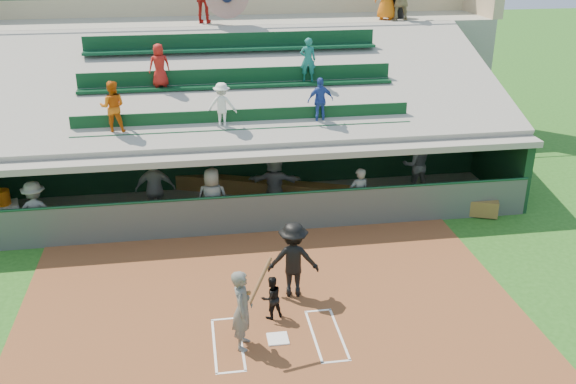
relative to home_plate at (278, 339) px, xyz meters
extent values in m
plane|color=#215518|center=(0.00, 0.00, -0.04)|extent=(100.00, 100.00, 0.00)
cube|color=brown|center=(0.00, 0.50, -0.03)|extent=(11.00, 9.00, 0.02)
cube|color=white|center=(0.00, 0.00, 0.00)|extent=(0.43, 0.43, 0.03)
cube|color=silver|center=(-0.75, 0.00, -0.01)|extent=(0.05, 1.80, 0.01)
cube|color=white|center=(0.75, 0.00, -0.01)|extent=(0.05, 1.80, 0.01)
cube|color=white|center=(-1.30, 0.00, -0.01)|extent=(0.05, 1.80, 0.01)
cube|color=silver|center=(1.30, 0.00, -0.01)|extent=(0.05, 1.80, 0.01)
cube|color=white|center=(-1.02, 0.90, -0.01)|extent=(0.60, 0.05, 0.01)
cube|color=white|center=(1.02, 0.90, -0.01)|extent=(0.60, 0.05, 0.01)
cube|color=white|center=(-1.02, -0.90, -0.01)|extent=(0.60, 0.05, 0.01)
cube|color=silver|center=(1.02, -0.90, -0.01)|extent=(0.60, 0.05, 0.01)
cube|color=gray|center=(0.00, 6.75, -0.02)|extent=(16.00, 3.50, 0.04)
cube|color=gray|center=(0.00, 13.50, 2.26)|extent=(20.00, 3.00, 4.60)
cube|color=#4E534D|center=(0.00, 5.00, 0.52)|extent=(16.00, 0.06, 1.10)
cylinder|color=#154126|center=(0.00, 5.00, 1.09)|extent=(16.00, 0.08, 0.08)
cube|color=black|center=(0.00, 8.50, 1.07)|extent=(16.00, 0.25, 2.20)
cube|color=black|center=(8.00, 6.75, 1.07)|extent=(0.25, 3.50, 2.20)
cube|color=gray|center=(0.00, 6.75, 2.17)|extent=(16.40, 3.90, 0.18)
cube|color=gray|center=(0.00, 10.25, 1.12)|extent=(16.40, 3.50, 2.30)
cube|color=gray|center=(0.00, 11.90, 2.26)|extent=(16.40, 0.30, 4.60)
cube|color=gray|center=(0.00, 8.60, 3.42)|extent=(16.40, 6.51, 2.37)
cube|color=#0D3C22|center=(0.00, 6.20, 2.62)|extent=(9.40, 0.42, 0.08)
cube|color=#0B341A|center=(0.00, 6.40, 2.88)|extent=(9.40, 0.06, 0.45)
cube|color=#0B321B|center=(0.00, 8.10, 3.37)|extent=(9.40, 0.42, 0.08)
cube|color=#0C351C|center=(0.00, 8.30, 3.62)|extent=(9.40, 0.06, 0.45)
cube|color=#0C3621|center=(0.00, 10.00, 4.12)|extent=(9.40, 0.42, 0.08)
cube|color=#0C351D|center=(0.00, 10.20, 4.38)|extent=(9.40, 0.06, 0.45)
imported|color=#D15C0C|center=(-3.53, 6.30, 3.35)|extent=(0.70, 0.56, 1.39)
imported|color=white|center=(-0.62, 6.30, 3.28)|extent=(0.88, 0.62, 1.24)
imported|color=#2845A3|center=(2.13, 6.30, 3.30)|extent=(0.78, 0.40, 1.28)
imported|color=#A71713|center=(-2.30, 8.20, 4.03)|extent=(0.68, 0.51, 1.26)
imported|color=#166761|center=(2.13, 8.20, 4.06)|extent=(0.51, 0.37, 1.31)
imported|color=#51534E|center=(-0.71, -0.10, 0.84)|extent=(0.53, 0.70, 1.71)
cylinder|color=brown|center=(-0.36, -0.25, 1.57)|extent=(0.56, 0.54, 0.75)
sphere|color=brown|center=(-0.58, -0.10, 1.22)|extent=(0.10, 0.10, 0.10)
imported|color=black|center=(-0.02, 0.83, 0.48)|extent=(0.57, 0.51, 0.98)
imported|color=black|center=(0.60, 1.68, 0.88)|extent=(1.25, 0.85, 1.80)
cube|color=olive|center=(-0.16, 7.85, 0.24)|extent=(14.79, 6.36, 0.47)
cube|color=white|center=(-6.77, 6.38, 0.35)|extent=(0.93, 0.79, 0.70)
cylinder|color=orange|center=(-6.74, 6.36, 0.91)|extent=(0.41, 0.41, 0.41)
imported|color=#61645E|center=(-5.68, 5.41, 0.84)|extent=(1.09, 0.63, 1.68)
imported|color=#5E615B|center=(-2.59, 6.16, 0.96)|extent=(1.13, 0.49, 1.91)
imported|color=#595C57|center=(-1.03, 5.32, 0.91)|extent=(0.96, 0.71, 1.80)
imported|color=#61635E|center=(0.83, 6.40, 0.85)|extent=(1.63, 0.78, 1.69)
imported|color=#545752|center=(3.06, 5.21, 0.81)|extent=(0.65, 0.49, 1.61)
imported|color=#5B5D58|center=(5.40, 7.06, 0.90)|extent=(0.92, 0.75, 1.80)
cylinder|color=black|center=(6.40, 13.05, 5.04)|extent=(0.63, 0.63, 0.95)
camera|label=1|loc=(-1.51, -10.85, 7.89)|focal=40.00mm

